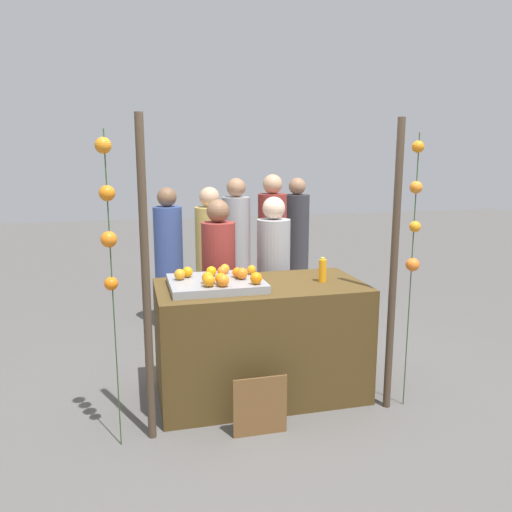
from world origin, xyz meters
The scene contains 29 objects.
ground_plane centered at (0.00, 0.00, 0.00)m, with size 24.00×24.00×0.00m, color #565451.
stall_counter centered at (0.00, 0.00, 0.46)m, with size 1.64×0.84×0.93m, color #4C3819.
orange_tray centered at (-0.36, 0.00, 0.96)m, with size 0.72×0.60×0.06m, color gray.
orange_0 centered at (-0.35, -0.15, 1.03)m, with size 0.08×0.08×0.08m, color orange.
orange_1 centered at (-0.18, 0.03, 1.03)m, with size 0.08×0.08×0.08m, color orange.
orange_2 centered at (-0.63, 0.06, 1.03)m, with size 0.09×0.09×0.09m, color orange.
orange_3 centered at (-0.29, 0.10, 1.03)m, with size 0.08×0.08×0.08m, color orange.
orange_4 centered at (-0.37, 0.12, 1.03)m, with size 0.08×0.08×0.08m, color orange.
orange_5 centered at (-0.56, 0.13, 1.03)m, with size 0.08×0.08×0.08m, color orange.
orange_6 centered at (-0.44, -0.10, 1.03)m, with size 0.09×0.09×0.09m, color orange.
orange_7 centered at (-0.34, -0.23, 1.03)m, with size 0.09×0.09×0.09m, color orange.
orange_8 centered at (-0.16, -0.04, 1.03)m, with size 0.09×0.09×0.09m, color orange.
orange_9 centered at (-0.25, 0.19, 1.03)m, with size 0.08×0.08×0.08m, color orange.
orange_10 centered at (-0.44, -0.20, 1.03)m, with size 0.09×0.09×0.09m, color orange.
orange_11 centered at (-0.09, -0.21, 1.03)m, with size 0.09×0.09×0.09m, color orange.
orange_12 centered at (-0.05, 0.11, 1.03)m, with size 0.07×0.07×0.07m, color orange.
juice_bottle centered at (0.51, -0.04, 1.02)m, with size 0.06×0.06×0.20m.
chalkboard_sign centered at (-0.16, -0.61, 0.21)m, with size 0.39×0.03×0.44m.
vendor_left centered at (-0.21, 0.74, 0.72)m, with size 0.31×0.31×1.54m.
vendor_right centered at (0.31, 0.72, 0.73)m, with size 0.31×0.31×1.56m.
crowd_person_0 centered at (1.17, 2.58, 0.76)m, with size 0.33×0.33×1.64m.
crowd_person_1 centered at (-0.57, 1.89, 0.74)m, with size 0.32×0.32×1.59m.
crowd_person_2 centered at (0.26, 2.14, 0.78)m, with size 0.33×0.33×1.67m.
crowd_person_3 centered at (0.68, 2.03, 0.80)m, with size 0.34×0.34×1.71m.
crowd_person_4 centered at (-0.14, 1.61, 0.75)m, with size 0.32×0.32×1.60m.
canopy_post_left centered at (-0.90, -0.46, 1.10)m, with size 0.06×0.06×2.20m, color #473828.
canopy_post_right centered at (0.90, -0.46, 1.10)m, with size 0.06×0.06×2.20m, color #473828.
garland_strand_left centered at (-1.12, -0.51, 1.58)m, with size 0.11×0.11×2.09m.
garland_strand_right centered at (1.05, -0.47, 1.50)m, with size 0.11×0.10×2.09m.
Camera 1 is at (-1.00, -3.80, 1.94)m, focal length 35.92 mm.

